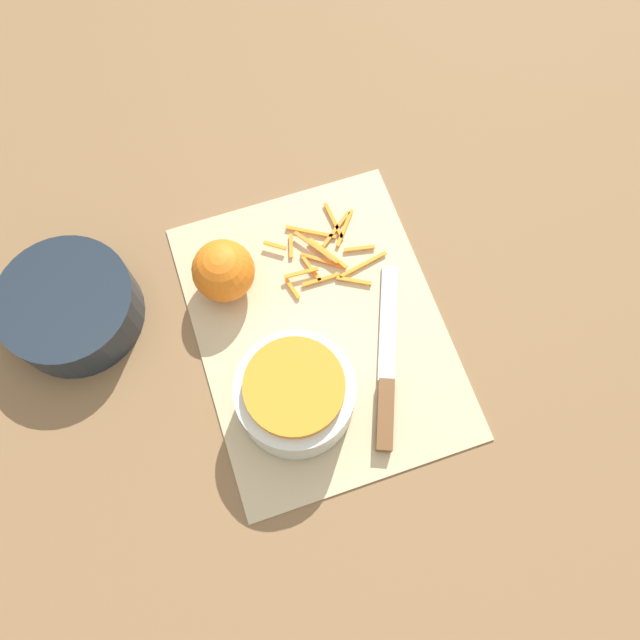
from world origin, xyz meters
The scene contains 7 objects.
ground_plane centered at (0.00, 0.00, 0.00)m, with size 4.00×4.00×0.00m, color olive.
cutting_board centered at (0.00, 0.00, 0.00)m, with size 0.42×0.32×0.01m.
bowl_speckled centered at (-0.09, 0.06, 0.05)m, with size 0.14×0.14×0.09m.
bowl_dark centered at (0.12, 0.30, 0.03)m, with size 0.17×0.17×0.07m.
knife centered at (-0.11, -0.05, 0.01)m, with size 0.24×0.12×0.02m.
orange_left centered at (0.10, 0.10, 0.05)m, with size 0.08×0.08×0.08m.
peel_pile centered at (0.10, -0.04, 0.01)m, with size 0.14×0.16×0.01m.
Camera 1 is at (-0.26, 0.09, 0.78)m, focal length 35.00 mm.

